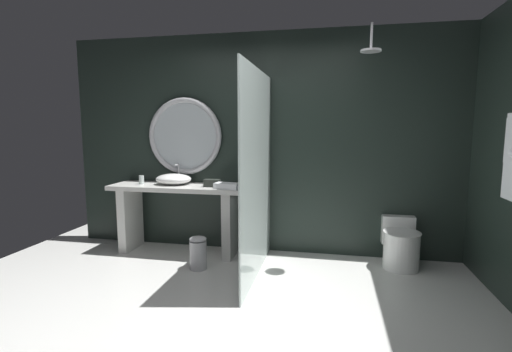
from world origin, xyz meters
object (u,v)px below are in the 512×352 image
tumbler_cup (141,180)px  toilet (400,244)px  round_wall_mirror (185,136)px  rain_shower_head (371,48)px  tissue_box (212,183)px  folded_hand_towel (227,186)px  vessel_sink (174,179)px  waste_bin (198,253)px

tumbler_cup → toilet: 3.06m
tumbler_cup → round_wall_mirror: (0.46, 0.26, 0.52)m
tumbler_cup → rain_shower_head: bearing=-4.3°
tissue_box → round_wall_mirror: round_wall_mirror is taller
toilet → folded_hand_towel: bearing=-174.1°
vessel_sink → rain_shower_head: 2.60m
vessel_sink → folded_hand_towel: bearing=-14.8°
round_wall_mirror → rain_shower_head: (2.12, -0.45, 0.87)m
vessel_sink → waste_bin: 1.00m
rain_shower_head → folded_hand_towel: rain_shower_head is taller
rain_shower_head → toilet: (0.41, 0.26, -2.01)m
vessel_sink → waste_bin: vessel_sink is taller
tumbler_cup → folded_hand_towel: (1.11, -0.13, -0.02)m
vessel_sink → toilet: 2.68m
folded_hand_towel → rain_shower_head: bearing=-2.4°
tissue_box → toilet: bearing=2.2°
tumbler_cup → waste_bin: (0.87, -0.45, -0.70)m
rain_shower_head → toilet: 2.07m
vessel_sink → round_wall_mirror: bearing=69.7°
round_wall_mirror → folded_hand_towel: (0.65, -0.39, -0.54)m
round_wall_mirror → waste_bin: bearing=-60.0°
vessel_sink → toilet: bearing=0.1°
round_wall_mirror → waste_bin: (0.41, -0.71, -1.21)m
round_wall_mirror → toilet: 2.79m
tumbler_cup → round_wall_mirror: bearing=28.9°
toilet → folded_hand_towel: 1.99m
round_wall_mirror → waste_bin: round_wall_mirror is taller
round_wall_mirror → rain_shower_head: bearing=-12.0°
waste_bin → folded_hand_towel: (0.24, 0.32, 0.68)m
folded_hand_towel → toilet: bearing=5.9°
round_wall_mirror → toilet: (2.53, -0.20, -1.15)m
tissue_box → folded_hand_towel: 0.24m
rain_shower_head → tumbler_cup: bearing=175.7°
tumbler_cup → toilet: bearing=1.2°
rain_shower_head → vessel_sink: bearing=173.4°
tissue_box → toilet: size_ratio=0.31×
vessel_sink → tumbler_cup: (-0.39, -0.06, -0.01)m
vessel_sink → tissue_box: 0.51m
rain_shower_head → toilet: bearing=32.0°
vessel_sink → tumbler_cup: size_ratio=4.11×
round_wall_mirror → folded_hand_towel: bearing=-31.1°
round_wall_mirror → rain_shower_head: rain_shower_head is taller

